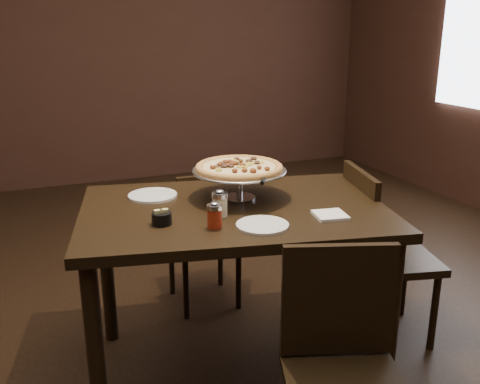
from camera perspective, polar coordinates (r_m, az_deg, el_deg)
name	(u,v)px	position (r m, az deg, el deg)	size (l,w,h in m)	color
room	(223,74)	(2.34, -1.85, 12.44)	(6.04, 7.04, 2.84)	black
dining_table	(234,230)	(2.40, -0.65, -4.06)	(1.49, 1.15, 0.83)	black
pizza_stand	(239,168)	(2.43, -0.09, 2.56)	(0.43, 0.43, 0.18)	#B7B7BF
parmesan_shaker	(220,204)	(2.23, -2.17, -1.26)	(0.07, 0.07, 0.12)	beige
pepper_flake_shaker	(215,215)	(2.11, -2.73, -2.51)	(0.06, 0.06, 0.11)	maroon
packet_caddy	(162,218)	(2.17, -8.35, -2.75)	(0.08, 0.08, 0.06)	black
napkin_stack	(330,215)	(2.27, 9.60, -2.45)	(0.13, 0.13, 0.01)	silver
plate_left	(153,195)	(2.54, -9.31, -0.35)	(0.23, 0.23, 0.01)	silver
plate_near	(262,225)	(2.14, 2.40, -3.55)	(0.21, 0.21, 0.01)	silver
serving_spatula	(264,180)	(2.26, 2.52, 1.25)	(0.15, 0.15, 0.02)	#B7B7BF
chair_far	(207,234)	(3.07, -3.55, -4.47)	(0.40, 0.40, 0.84)	black
chair_near	(343,363)	(1.98, 10.94, -17.52)	(0.52, 0.52, 0.88)	black
chair_side	(379,248)	(2.86, 14.56, -5.83)	(0.52, 0.52, 0.92)	black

